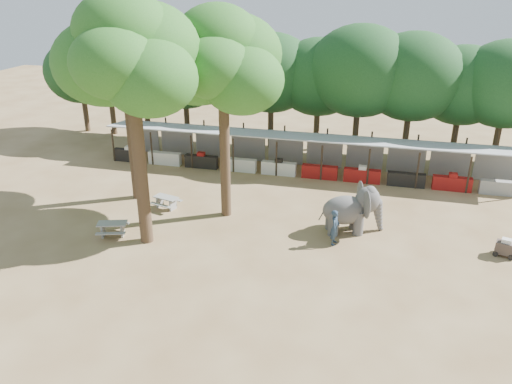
% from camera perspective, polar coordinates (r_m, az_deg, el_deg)
% --- Properties ---
extents(ground, '(100.00, 100.00, 0.00)m').
position_cam_1_polar(ground, '(22.77, -0.67, -9.70)').
color(ground, brown).
rests_on(ground, ground).
extents(vendor_stalls, '(28.00, 2.99, 2.80)m').
position_cam_1_polar(vendor_stalls, '(34.55, 5.24, 4.17)').
color(vendor_stalls, '#9FA1A7').
rests_on(vendor_stalls, ground).
extents(yard_tree_left, '(7.10, 6.90, 11.02)m').
position_cam_1_polar(yard_tree_left, '(29.58, -14.85, 14.33)').
color(yard_tree_left, '#332316').
rests_on(yard_tree_left, ground).
extents(yard_tree_center, '(7.10, 6.90, 12.04)m').
position_cam_1_polar(yard_tree_center, '(23.67, -14.34, 14.83)').
color(yard_tree_center, '#332316').
rests_on(yard_tree_center, ground).
extents(yard_tree_back, '(7.10, 6.90, 11.36)m').
position_cam_1_polar(yard_tree_back, '(26.24, -4.01, 14.74)').
color(yard_tree_back, '#332316').
rests_on(yard_tree_back, ground).
extents(backdrop_trees, '(46.46, 5.95, 8.33)m').
position_cam_1_polar(backdrop_trees, '(38.42, 6.77, 12.72)').
color(backdrop_trees, '#332316').
rests_on(backdrop_trees, ground).
extents(elephant, '(3.46, 2.55, 2.57)m').
position_cam_1_polar(elephant, '(26.56, 11.00, -1.94)').
color(elephant, '#474544').
rests_on(elephant, ground).
extents(handler, '(0.53, 0.72, 1.85)m').
position_cam_1_polar(handler, '(25.30, 9.01, -4.00)').
color(handler, '#26384C').
rests_on(handler, ground).
extents(picnic_table_near, '(1.84, 1.74, 0.75)m').
position_cam_1_polar(picnic_table_near, '(27.00, -16.08, -3.90)').
color(picnic_table_near, gray).
rests_on(picnic_table_near, ground).
extents(picnic_table_far, '(1.72, 1.62, 0.72)m').
position_cam_1_polar(picnic_table_far, '(29.52, -10.23, -0.99)').
color(picnic_table_far, gray).
rests_on(picnic_table_far, ground).
extents(cart_front, '(1.09, 0.88, 0.92)m').
position_cam_1_polar(cart_front, '(26.97, 26.59, -5.70)').
color(cart_front, '#392E28').
rests_on(cart_front, ground).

